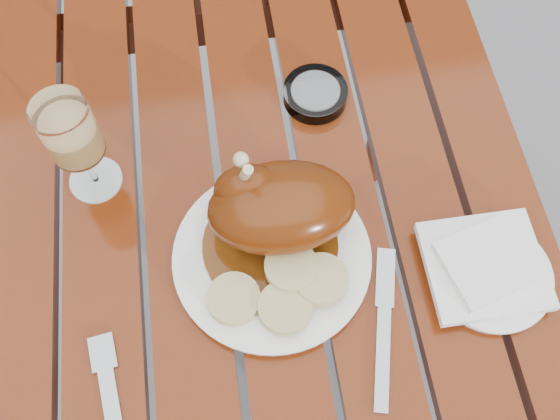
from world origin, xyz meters
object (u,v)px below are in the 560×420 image
(ashtray, at_px, (315,94))
(side_plate, at_px, (491,275))
(table, at_px, (276,349))
(dinner_plate, at_px, (272,258))
(wine_glass, at_px, (79,148))

(ashtray, bearing_deg, side_plate, -60.50)
(side_plate, relative_size, ashtray, 1.65)
(table, distance_m, ashtray, 0.50)
(dinner_plate, distance_m, wine_glass, 0.30)
(dinner_plate, relative_size, side_plate, 1.64)
(dinner_plate, relative_size, wine_glass, 1.50)
(wine_glass, bearing_deg, dinner_plate, -34.24)
(table, xyz_separation_m, ashtray, (0.11, 0.29, 0.39))
(side_plate, bearing_deg, wine_glass, 156.50)
(side_plate, distance_m, ashtray, 0.37)
(wine_glass, xyz_separation_m, ashtray, (0.34, 0.10, -0.08))
(dinner_plate, distance_m, ashtray, 0.28)
(table, xyz_separation_m, wine_glass, (-0.23, 0.20, 0.47))
(dinner_plate, relative_size, ashtray, 2.70)
(wine_glass, height_order, side_plate, wine_glass)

